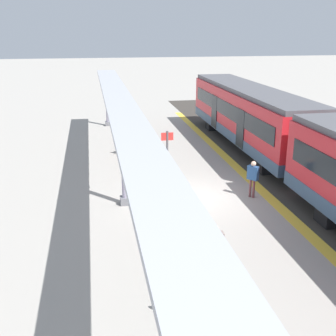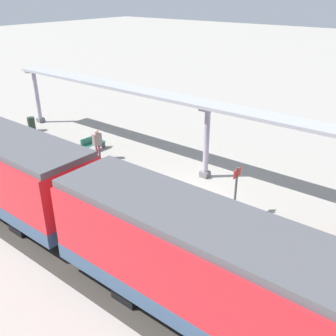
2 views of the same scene
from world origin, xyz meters
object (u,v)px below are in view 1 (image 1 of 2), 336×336
(canopy_pillar_nearest, at_px, (107,99))
(canopy_pillar_second, at_px, (124,159))
(platform_info_sign, at_px, (167,150))
(passenger_by_the_benches, at_px, (214,247))
(train_near_carriage, at_px, (248,116))
(bench_near_end, at_px, (201,297))
(passenger_waiting_near_edge, at_px, (253,175))
(bench_mid_platform, at_px, (132,145))

(canopy_pillar_nearest, relative_size, canopy_pillar_second, 1.00)
(platform_info_sign, height_order, passenger_by_the_benches, platform_info_sign)
(train_near_carriage, height_order, bench_near_end, train_near_carriage)
(bench_near_end, distance_m, passenger_waiting_near_edge, 7.99)
(train_near_carriage, distance_m, bench_mid_platform, 6.90)
(bench_mid_platform, relative_size, passenger_by_the_benches, 0.87)
(canopy_pillar_nearest, height_order, canopy_pillar_second, same)
(passenger_waiting_near_edge, relative_size, passenger_by_the_benches, 0.89)
(platform_info_sign, xyz_separation_m, passenger_by_the_benches, (0.32, 8.84, -0.23))
(canopy_pillar_nearest, relative_size, bench_near_end, 2.44)
(canopy_pillar_second, relative_size, passenger_waiting_near_edge, 2.38)
(canopy_pillar_second, distance_m, platform_info_sign, 3.68)
(canopy_pillar_nearest, bearing_deg, bench_near_end, 93.20)
(bench_mid_platform, bearing_deg, passenger_waiting_near_edge, 119.57)
(train_near_carriage, distance_m, passenger_waiting_near_edge, 8.05)
(canopy_pillar_second, bearing_deg, bench_mid_platform, -97.65)
(canopy_pillar_nearest, distance_m, passenger_by_the_benches, 20.57)
(train_near_carriage, height_order, canopy_pillar_nearest, canopy_pillar_nearest)
(train_near_carriage, relative_size, passenger_waiting_near_edge, 9.34)
(train_near_carriage, bearing_deg, passenger_by_the_benches, 66.26)
(bench_near_end, relative_size, bench_mid_platform, 1.00)
(train_near_carriage, height_order, platform_info_sign, train_near_carriage)
(bench_mid_platform, distance_m, passenger_waiting_near_edge, 8.53)
(bench_mid_platform, bearing_deg, bench_near_end, 90.98)
(canopy_pillar_nearest, xyz_separation_m, passenger_by_the_benches, (-1.86, 20.47, -0.78))
(bench_near_end, bearing_deg, canopy_pillar_nearest, -86.80)
(bench_near_end, relative_size, passenger_by_the_benches, 0.87)
(train_near_carriage, xyz_separation_m, bench_near_end, (6.51, 14.51, -1.39))
(bench_near_end, relative_size, platform_info_sign, 0.69)
(bench_near_end, height_order, bench_mid_platform, same)
(platform_info_sign, distance_m, passenger_waiting_near_edge, 4.32)
(train_near_carriage, bearing_deg, passenger_waiting_near_edge, 71.42)
(canopy_pillar_second, relative_size, passenger_by_the_benches, 2.11)
(train_near_carriage, xyz_separation_m, platform_info_sign, (5.53, 4.48, -0.51))
(train_near_carriage, distance_m, canopy_pillar_nearest, 10.52)
(bench_mid_platform, relative_size, platform_info_sign, 0.69)
(canopy_pillar_second, xyz_separation_m, passenger_by_the_benches, (-1.86, 5.94, -0.78))
(canopy_pillar_second, xyz_separation_m, bench_mid_platform, (-0.97, -7.19, -1.43))
(platform_info_sign, bearing_deg, bench_near_end, 84.44)
(canopy_pillar_second, bearing_deg, passenger_by_the_benches, 107.43)
(passenger_by_the_benches, bearing_deg, bench_mid_platform, -86.09)
(platform_info_sign, bearing_deg, passenger_waiting_near_edge, 133.77)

